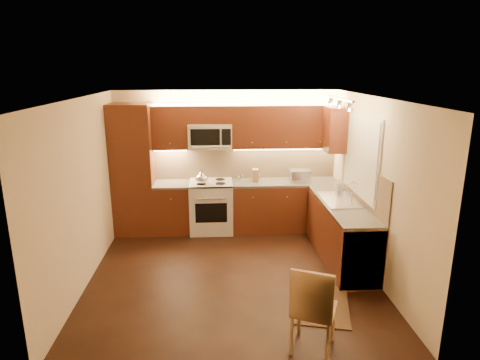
{
  "coord_description": "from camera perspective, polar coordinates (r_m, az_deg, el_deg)",
  "views": [
    {
      "loc": [
        -0.22,
        -5.44,
        2.88
      ],
      "look_at": [
        0.15,
        0.55,
        1.25
      ],
      "focal_mm": 31.03,
      "sensor_mm": 36.0,
      "label": 1
    }
  ],
  "objects": [
    {
      "name": "stove",
      "position": [
        7.51,
        -3.97,
        -3.63
      ],
      "size": [
        0.76,
        0.65,
        0.92
      ],
      "primitive_type": null,
      "color": "silver",
      "rests_on": "floor"
    },
    {
      "name": "spice_jar_a",
      "position": [
        7.51,
        -0.12,
        0.29
      ],
      "size": [
        0.04,
        0.04,
        0.1
      ],
      "primitive_type": "cylinder",
      "rotation": [
        0.0,
        0.0,
        0.13
      ],
      "color": "silver",
      "rests_on": "counter_back_right"
    },
    {
      "name": "upper_cab_right_corner",
      "position": [
        7.21,
        13.08,
        6.79
      ],
      "size": [
        0.35,
        0.5,
        0.75
      ],
      "primitive_type": "cube",
      "color": "#4A1B0F",
      "rests_on": "wall_right"
    },
    {
      "name": "backsplash_back",
      "position": [
        7.64,
        0.83,
        2.49
      ],
      "size": [
        3.3,
        0.02,
        0.6
      ],
      "primitive_type": "cube",
      "color": "tan",
      "rests_on": "wall_back"
    },
    {
      "name": "pantry",
      "position": [
        7.48,
        -14.46,
        1.34
      ],
      "size": [
        0.7,
        0.6,
        2.3
      ],
      "primitive_type": "cube",
      "color": "#4A1B0F",
      "rests_on": "floor"
    },
    {
      "name": "spice_jar_c",
      "position": [
        7.61,
        0.34,
        0.53
      ],
      "size": [
        0.05,
        0.05,
        0.1
      ],
      "primitive_type": "cylinder",
      "rotation": [
        0.0,
        0.0,
        0.17
      ],
      "color": "silver",
      "rests_on": "counter_back_right"
    },
    {
      "name": "sink",
      "position": [
        6.57,
        13.63,
        -2.1
      ],
      "size": [
        0.52,
        0.86,
        0.15
      ],
      "primitive_type": null,
      "color": "silver",
      "rests_on": "counter_right"
    },
    {
      "name": "upper_cab_bridge",
      "position": [
        7.3,
        -4.2,
        8.99
      ],
      "size": [
        0.76,
        0.35,
        0.31
      ],
      "primitive_type": "cube",
      "color": "#4A1B0F",
      "rests_on": "wall_back"
    },
    {
      "name": "microwave",
      "position": [
        7.34,
        -4.14,
        6.07
      ],
      "size": [
        0.76,
        0.38,
        0.44
      ],
      "primitive_type": null,
      "color": "silver",
      "rests_on": "wall_back"
    },
    {
      "name": "toaster_oven",
      "position": [
        7.53,
        8.19,
        0.63
      ],
      "size": [
        0.37,
        0.29,
        0.21
      ],
      "primitive_type": "cube",
      "rotation": [
        0.0,
        0.0,
        0.08
      ],
      "color": "silver",
      "rests_on": "counter_back_right"
    },
    {
      "name": "spice_jar_b",
      "position": [
        7.56,
        1.86,
        0.43
      ],
      "size": [
        0.05,
        0.05,
        0.11
      ],
      "primitive_type": "cylinder",
      "rotation": [
        0.0,
        0.0,
        -0.43
      ],
      "color": "brown",
      "rests_on": "counter_back_right"
    },
    {
      "name": "dining_chair",
      "position": [
        4.55,
        10.13,
        -16.78
      ],
      "size": [
        0.57,
        0.57,
        0.98
      ],
      "primitive_type": null,
      "rotation": [
        0.0,
        0.0,
        -0.41
      ],
      "color": "olive",
      "rests_on": "floor"
    },
    {
      "name": "counter_back_right",
      "position": [
        7.52,
        6.24,
        -0.32
      ],
      "size": [
        1.92,
        0.6,
        0.04
      ],
      "primitive_type": "cube",
      "color": "#363331",
      "rests_on": "base_cab_back_right"
    },
    {
      "name": "ceiling",
      "position": [
        5.45,
        -1.24,
        11.21
      ],
      "size": [
        4.0,
        4.0,
        0.01
      ],
      "primitive_type": "cube",
      "color": "beige",
      "rests_on": "ground"
    },
    {
      "name": "base_cab_back_right",
      "position": [
        7.65,
        6.14,
        -3.57
      ],
      "size": [
        1.92,
        0.6,
        0.86
      ],
      "primitive_type": "cube",
      "color": "#4A1B0F",
      "rests_on": "floor"
    },
    {
      "name": "window_frame",
      "position": [
        6.51,
        16.37,
        3.24
      ],
      "size": [
        0.03,
        1.44,
        1.24
      ],
      "primitive_type": "cube",
      "color": "silver",
      "rests_on": "wall_right"
    },
    {
      "name": "rug",
      "position": [
        5.53,
        11.22,
        -16.42
      ],
      "size": [
        0.87,
        1.11,
        0.01
      ],
      "primitive_type": "cube",
      "rotation": [
        0.0,
        0.0,
        -0.24
      ],
      "color": "black",
      "rests_on": "floor"
    },
    {
      "name": "wall_front",
      "position": [
        3.81,
        0.13,
        -10.12
      ],
      "size": [
        4.0,
        0.01,
        2.5
      ],
      "primitive_type": "cube",
      "color": "beige",
      "rests_on": "ground"
    },
    {
      "name": "dishwasher",
      "position": [
        6.01,
        15.66,
        -9.47
      ],
      "size": [
        0.58,
        0.6,
        0.84
      ],
      "primitive_type": "cube",
      "color": "silver",
      "rests_on": "floor"
    },
    {
      "name": "base_cab_right",
      "position": [
        6.62,
        13.71,
        -6.99
      ],
      "size": [
        0.6,
        2.0,
        0.86
      ],
      "primitive_type": "cube",
      "color": "#4A1B0F",
      "rests_on": "floor"
    },
    {
      "name": "window_blinds",
      "position": [
        6.5,
        16.21,
        3.24
      ],
      "size": [
        0.02,
        1.36,
        1.16
      ],
      "primitive_type": "cube",
      "color": "silver",
      "rests_on": "wall_right"
    },
    {
      "name": "upper_cab_back_right",
      "position": [
        7.44,
        6.3,
        7.35
      ],
      "size": [
        1.92,
        0.35,
        0.75
      ],
      "primitive_type": "cube",
      "color": "#4A1B0F",
      "rests_on": "wall_back"
    },
    {
      "name": "knife_block",
      "position": [
        7.45,
        2.11,
        0.67
      ],
      "size": [
        0.1,
        0.16,
        0.22
      ],
      "primitive_type": "cube",
      "rotation": [
        0.0,
        0.0,
        -0.02
      ],
      "color": "olive",
      "rests_on": "counter_back_right"
    },
    {
      "name": "soap_bottle",
      "position": [
        7.06,
        13.51,
        -0.65
      ],
      "size": [
        0.1,
        0.1,
        0.2
      ],
      "primitive_type": "imported",
      "rotation": [
        0.0,
        0.0,
        0.07
      ],
      "color": "#AEADB2",
      "rests_on": "counter_right"
    },
    {
      "name": "track_light_bar",
      "position": [
        6.11,
        13.55,
        10.85
      ],
      "size": [
        0.04,
        1.2,
        0.03
      ],
      "primitive_type": "cube",
      "color": "silver",
      "rests_on": "ceiling"
    },
    {
      "name": "backsplash_right",
      "position": [
        6.46,
        16.59,
        -0.51
      ],
      "size": [
        0.02,
        2.0,
        0.6
      ],
      "primitive_type": "cube",
      "color": "tan",
      "rests_on": "wall_right"
    },
    {
      "name": "counter_back_left",
      "position": [
        7.45,
        -9.34,
        -0.58
      ],
      "size": [
        0.62,
        0.6,
        0.04
      ],
      "primitive_type": "cube",
      "color": "#363331",
      "rests_on": "base_cab_back_left"
    },
    {
      "name": "upper_cab_back_left",
      "position": [
        7.37,
        -9.58,
        7.15
      ],
      "size": [
        0.62,
        0.35,
        0.75
      ],
      "primitive_type": "cube",
      "color": "#4A1B0F",
      "rests_on": "wall_back"
    },
    {
      "name": "wall_left",
      "position": [
        5.95,
        -20.81,
        -1.72
      ],
      "size": [
        0.01,
        4.0,
        2.5
      ],
      "primitive_type": "cube",
      "color": "beige",
      "rests_on": "ground"
    },
    {
      "name": "wall_right",
      "position": [
        6.1,
        17.97,
        -1.07
      ],
      "size": [
        0.01,
        4.0,
        2.5
      ],
      "primitive_type": "cube",
      "color": "beige",
      "rests_on": "ground"
    },
    {
      "name": "counter_right",
      "position": [
        6.46,
        13.96,
        -3.29
      ],
      "size": [
        0.6,
        2.0,
        0.04
      ],
      "primitive_type": "cube",
      "color": "#363331",
      "rests_on": "base_cab_right"
    },
    {
      "name": "spice_jar_d",
      "position": [
        7.61,
        2.55,
        0.51
      ],
      "size": [
        0.05,
        0.05,
        0.1
      ],
      "primitive_type": "cylinder",
      "rotation": [
        0.0,
        0.0,
        -0.24
      ],
      "color": "#AA7333",
      "rests_on": "counter_back_right"
    },
    {
      "name": "faucet",
      "position": [
        6.6,
        15.16,
        -1.43
      ],
      "size": [
        0.2,
        0.04,
        0.3
      ],
      "primitive_type": null,
      "color": "silver",
      "rests_on": "counter_right"
    },
    {
      "name": "base_cab_back_left",
      "position": [
        7.58,
        -9.19,
        -3.85
      ],
      "size": [
        0.62,
        0.6,
        0.86
      ],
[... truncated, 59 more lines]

